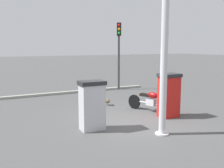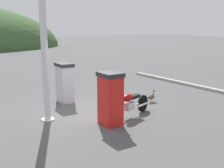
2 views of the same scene
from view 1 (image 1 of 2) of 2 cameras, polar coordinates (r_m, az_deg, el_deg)
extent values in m
plane|color=#4C4C4C|center=(8.83, 4.16, -8.18)|extent=(120.00, 120.00, 0.00)
cube|color=red|center=(9.43, 12.35, -2.82)|extent=(0.54, 0.67, 1.43)
cube|color=#1E478C|center=(9.58, 11.40, -0.69)|extent=(0.05, 0.45, 0.32)
cube|color=#262628|center=(9.31, 12.50, 1.88)|extent=(0.60, 0.73, 0.12)
cylinder|color=black|center=(9.59, 10.26, -3.87)|extent=(0.05, 0.05, 0.93)
cube|color=silver|center=(7.83, -4.39, -5.15)|extent=(0.50, 0.72, 1.37)
cube|color=black|center=(7.99, -5.08, -2.67)|extent=(0.05, 0.49, 0.32)
cube|color=#262628|center=(7.69, -4.45, 0.25)|extent=(0.55, 0.79, 0.12)
cylinder|color=black|center=(8.06, -6.51, -6.28)|extent=(0.05, 0.05, 0.89)
cylinder|color=black|center=(9.65, 12.04, -5.17)|extent=(0.56, 0.22, 0.57)
cylinder|color=black|center=(10.53, 4.91, -3.89)|extent=(0.56, 0.22, 0.57)
cube|color=silver|center=(10.02, 8.56, -4.00)|extent=(0.40, 0.30, 0.24)
cylinder|color=silver|center=(10.06, 8.32, -4.24)|extent=(1.12, 0.38, 0.05)
ellipsoid|color=maroon|center=(9.93, 8.92, -2.47)|extent=(0.52, 0.35, 0.24)
cube|color=black|center=(10.13, 7.35, -2.40)|extent=(0.48, 0.32, 0.10)
cylinder|color=silver|center=(9.61, 11.89, -3.40)|extent=(0.26, 0.11, 0.57)
cylinder|color=silver|center=(9.59, 11.54, -1.46)|extent=(0.20, 0.55, 0.04)
sphere|color=silver|center=(9.56, 12.03, -2.24)|extent=(0.17, 0.17, 0.14)
cylinder|color=silver|center=(10.49, 6.18, -3.84)|extent=(0.55, 0.23, 0.07)
ellipsoid|color=brown|center=(11.08, -1.14, -3.70)|extent=(0.39, 0.25, 0.20)
cylinder|color=brown|center=(11.16, -1.55, -3.29)|extent=(0.07, 0.07, 0.14)
sphere|color=brown|center=(11.15, -1.64, -2.57)|extent=(0.11, 0.11, 0.09)
cone|color=orange|center=(11.20, -1.83, -2.55)|extent=(0.07, 0.05, 0.04)
cone|color=brown|center=(10.95, -0.61, -3.68)|extent=(0.08, 0.08, 0.07)
cylinder|color=orange|center=(11.09, -1.28, -4.48)|extent=(0.02, 0.02, 0.10)
cylinder|color=orange|center=(11.13, -1.00, -4.43)|extent=(0.02, 0.02, 0.10)
cylinder|color=#38383A|center=(15.04, 1.49, 6.02)|extent=(0.16, 0.16, 3.81)
cube|color=black|center=(14.91, 1.55, 11.94)|extent=(0.29, 0.30, 0.72)
sphere|color=red|center=(14.83, 1.58, 12.81)|extent=(0.20, 0.20, 0.15)
sphere|color=orange|center=(14.81, 1.57, 11.97)|extent=(0.20, 0.20, 0.15)
sphere|color=green|center=(14.80, 1.57, 11.12)|extent=(0.20, 0.20, 0.15)
cylinder|color=silver|center=(7.32, 11.33, 4.01)|extent=(0.20, 0.20, 3.95)
cylinder|color=silver|center=(7.71, 10.91, -10.63)|extent=(0.40, 0.40, 0.04)
cube|color=#9E9E93|center=(14.09, -9.28, -1.80)|extent=(0.34, 8.98, 0.12)
camera|label=2|loc=(12.74, 50.22, 6.96)|focal=44.41mm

